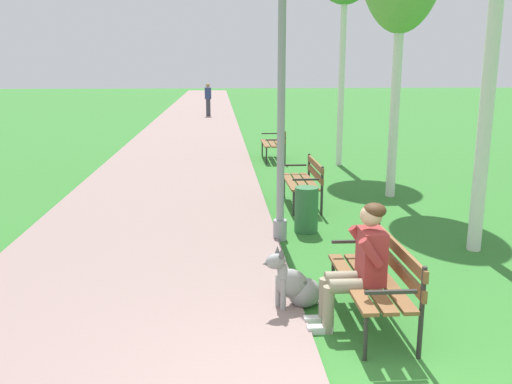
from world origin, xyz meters
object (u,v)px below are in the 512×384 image
Objects in this scene: park_bench_near at (378,275)px; lamp_post_near at (282,70)px; pedestrian_distant at (208,100)px; person_seated_on_near_bench at (360,261)px; dog_grey at (296,285)px; litter_bin at (306,210)px; park_bench_far at (275,141)px; park_bench_mid at (305,178)px.

park_bench_near is 0.32× the size of lamp_post_near.
pedestrian_distant reaches higher than park_bench_near.
person_seated_on_near_bench is 3.36m from lamp_post_near.
person_seated_on_near_bench is at bearing -39.70° from dog_grey.
pedestrian_distant is at bearing 93.88° from lamp_post_near.
lamp_post_near is 20.26m from pedestrian_distant.
dog_grey is 2.79m from litter_bin.
park_bench_near is at bearing -27.60° from dog_grey.
dog_grey is (-0.55, 0.45, -0.42)m from person_seated_on_near_bench.
park_bench_far reaches higher than litter_bin.
park_bench_far reaches higher than dog_grey.
park_bench_far is 9.47m from dog_grey.
park_bench_far is 6.71m from litter_bin.
person_seated_on_near_bench is (-0.21, -0.06, 0.17)m from park_bench_near.
dog_grey is at bearing 140.30° from person_seated_on_near_bench.
dog_grey is at bearing -94.54° from park_bench_far.
person_seated_on_near_bench is 0.82m from dog_grey.
park_bench_near is at bearing 15.96° from person_seated_on_near_bench.
park_bench_near reaches higher than dog_grey.
park_bench_mid is 1.63m from litter_bin.
person_seated_on_near_bench is 1.79× the size of litter_bin.
park_bench_far is at bearing 90.02° from park_bench_near.
dog_grey is at bearing 152.40° from park_bench_near.
pedestrian_distant is at bearing 94.52° from person_seated_on_near_bench.
park_bench_mid reaches higher than litter_bin.
litter_bin is at bearing -84.76° from pedestrian_distant.
person_seated_on_near_bench reaches higher than park_bench_near.
lamp_post_near is (-0.67, -1.98, 1.94)m from park_bench_mid.
park_bench_near is 0.91× the size of pedestrian_distant.
park_bench_near and park_bench_mid have the same top height.
park_bench_mid is 1.20× the size of person_seated_on_near_bench.
lamp_post_near is (-0.65, -7.07, 1.94)m from park_bench_far.
park_bench_mid is 5.09m from park_bench_far.
park_bench_mid is 4.42m from dog_grey.
park_bench_mid is at bearing 79.95° from dog_grey.
dog_grey is (-0.77, -4.35, -0.25)m from park_bench_mid.
pedestrian_distant reaches higher than person_seated_on_near_bench.
park_bench_far is at bearing 85.46° from dog_grey.
litter_bin is 0.42× the size of pedestrian_distant.
person_seated_on_near_bench is (-0.22, -4.80, 0.17)m from park_bench_mid.
lamp_post_near is at bearing -95.28° from park_bench_far.
litter_bin is at bearing -91.77° from park_bench_far.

